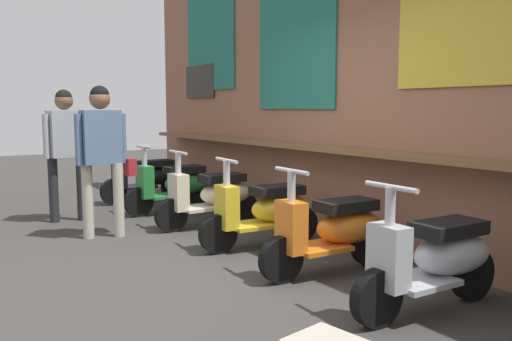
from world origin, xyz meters
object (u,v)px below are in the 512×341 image
object	(u,v)px
scooter_yellow	(268,211)
scooter_orange	(335,230)
scooter_silver	(437,258)
scooter_green	(177,185)
shopper_browsing	(65,140)
scooter_cream	(214,195)
shopper_passing	(103,145)
scooter_black	(149,177)

from	to	relation	value
scooter_yellow	scooter_orange	world-z (taller)	same
scooter_orange	scooter_silver	xyz separation A→B (m)	(1.09, 0.00, 0.00)
scooter_green	shopper_browsing	distance (m)	1.62
scooter_orange	shopper_browsing	xyz separation A→B (m)	(-3.56, -1.46, 0.67)
scooter_cream	shopper_browsing	world-z (taller)	shopper_browsing
scooter_cream	shopper_passing	xyz separation A→B (m)	(-0.17, -1.33, 0.67)
shopper_browsing	scooter_yellow	bearing A→B (deg)	18.77
scooter_yellow	shopper_passing	xyz separation A→B (m)	(-1.36, -1.33, 0.67)
scooter_green	shopper_passing	world-z (taller)	shopper_passing
scooter_yellow	scooter_orange	distance (m)	1.07
scooter_cream	shopper_browsing	bearing A→B (deg)	-41.44
scooter_black	scooter_yellow	size ratio (longest dim) A/B	1.00
scooter_black	scooter_cream	distance (m)	2.14
scooter_green	scooter_yellow	xyz separation A→B (m)	(2.28, -0.00, 0.00)
scooter_yellow	shopper_browsing	bearing A→B (deg)	-55.13
scooter_black	scooter_cream	xyz separation A→B (m)	(2.14, 0.00, 0.00)
scooter_green	scooter_yellow	size ratio (longest dim) A/B	1.00
scooter_orange	shopper_passing	size ratio (longest dim) A/B	0.81
scooter_cream	shopper_browsing	xyz separation A→B (m)	(-1.31, -1.46, 0.67)
scooter_green	scooter_silver	bearing A→B (deg)	88.53
scooter_black	scooter_green	xyz separation A→B (m)	(1.05, -0.00, 0.00)
scooter_black	scooter_silver	xyz separation A→B (m)	(5.49, -0.00, 0.00)
scooter_black	scooter_yellow	bearing A→B (deg)	88.91
shopper_browsing	shopper_passing	world-z (taller)	shopper_passing
scooter_cream	scooter_yellow	xyz separation A→B (m)	(1.18, -0.00, 0.00)
scooter_green	scooter_silver	distance (m)	4.44
shopper_passing	shopper_browsing	bearing A→B (deg)	4.81
scooter_green	shopper_passing	xyz separation A→B (m)	(0.92, -1.33, 0.67)
scooter_yellow	shopper_browsing	world-z (taller)	shopper_browsing
scooter_yellow	scooter_black	bearing A→B (deg)	-85.43
scooter_cream	scooter_orange	distance (m)	2.25
shopper_browsing	scooter_cream	bearing A→B (deg)	36.51
scooter_silver	shopper_passing	size ratio (longest dim) A/B	0.81
scooter_black	scooter_silver	distance (m)	5.49
scooter_green	scooter_orange	world-z (taller)	same
scooter_cream	scooter_yellow	bearing A→B (deg)	90.52
scooter_black	shopper_browsing	world-z (taller)	shopper_browsing
scooter_black	scooter_silver	bearing A→B (deg)	88.91
scooter_orange	shopper_browsing	bearing A→B (deg)	-65.21
scooter_cream	scooter_silver	xyz separation A→B (m)	(3.34, -0.00, 0.00)
scooter_black	scooter_orange	size ratio (longest dim) A/B	1.00
shopper_passing	scooter_orange	bearing A→B (deg)	-153.20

